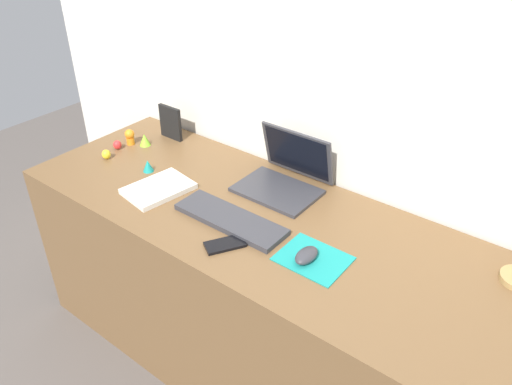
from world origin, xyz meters
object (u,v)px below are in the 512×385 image
Objects in this scene: keyboard at (230,219)px; notebook_pad at (158,189)px; picture_frame at (170,123)px; toy_figurine_teal at (148,166)px; toy_figurine_orange at (130,136)px; toy_figurine_yellow at (106,154)px; mouse at (306,255)px; laptop at (286,174)px; cell_phone at (225,244)px; toy_figurine_red at (117,145)px; toy_figurine_lime at (145,140)px.

keyboard is 0.34m from notebook_pad.
picture_frame reaches higher than toy_figurine_teal.
keyboard is at bearing -13.70° from toy_figurine_orange.
toy_figurine_teal is 0.27m from toy_figurine_orange.
keyboard is at bearing -2.17° from toy_figurine_yellow.
toy_figurine_teal is at bearing 174.52° from mouse.
toy_figurine_orange is at bearing 162.52° from notebook_pad.
laptop is 0.42m from cell_phone.
cell_phone is 0.78m from toy_figurine_yellow.
mouse is at bearing 52.64° from cell_phone.
toy_figurine_yellow is at bearing -159.14° from cell_phone.
toy_figurine_red is 0.98× the size of toy_figurine_yellow.
picture_frame is at bearing 178.67° from cell_phone.
keyboard is at bearing -8.63° from toy_figurine_red.
picture_frame is (-0.28, 0.34, 0.06)m from notebook_pad.
toy_figurine_lime is (-0.98, 0.22, 0.01)m from mouse.
toy_figurine_yellow is 0.58× the size of toy_figurine_orange.
toy_figurine_orange is at bearing -123.20° from picture_frame.
toy_figurine_lime is at bearing -171.80° from laptop.
notebook_pad is at bearing -50.49° from picture_frame.
laptop is at bearing 14.65° from toy_figurine_red.
notebook_pad is 6.00× the size of toy_figurine_yellow.
picture_frame is at bearing 138.60° from notebook_pad.
toy_figurine_yellow is 0.18m from toy_figurine_lime.
toy_figurine_red is at bearing 111.55° from toy_figurine_yellow.
toy_figurine_red is 0.07m from toy_figurine_orange.
toy_figurine_lime reaches higher than notebook_pad.
toy_figurine_lime is (0.07, 0.10, 0.01)m from toy_figurine_red.
laptop is 1.25× the size of notebook_pad.
picture_frame is at bearing 159.98° from mouse.
toy_figurine_lime is (-0.68, -0.10, -0.03)m from laptop.
mouse is at bearing 9.21° from notebook_pad.
toy_figurine_orange is at bearing -151.31° from toy_figurine_lime.
toy_figurine_lime reaches higher than mouse.
toy_figurine_orange is (-0.10, -0.15, -0.04)m from picture_frame.
toy_figurine_orange is (-0.03, 0.15, 0.02)m from toy_figurine_yellow.
notebook_pad is 1.60× the size of picture_frame.
toy_figurine_red is (-1.05, 0.12, -0.00)m from mouse.
keyboard is 10.42× the size of toy_figurine_red.
cell_phone is 0.53× the size of notebook_pad.
mouse is at bearing -2.28° from toy_figurine_yellow.
mouse is 0.75× the size of cell_phone.
toy_figurine_teal is 1.19× the size of toy_figurine_yellow.
keyboard is 0.70m from toy_figurine_lime.
toy_figurine_teal is at bearing 160.39° from notebook_pad.
toy_figurine_red is at bearing -124.20° from toy_figurine_lime.
cell_phone is at bearing -17.44° from toy_figurine_teal.
notebook_pad is at bearing -26.57° from toy_figurine_orange.
toy_figurine_red is (-0.80, 0.22, 0.01)m from cell_phone.
toy_figurine_yellow is at bearing -170.45° from toy_figurine_teal.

